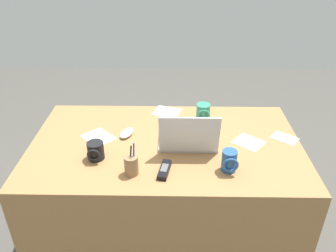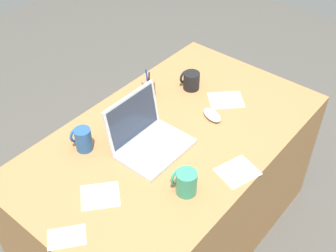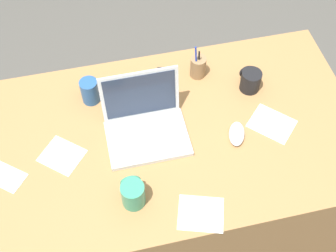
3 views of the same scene
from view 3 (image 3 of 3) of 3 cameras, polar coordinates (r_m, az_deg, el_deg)
The scene contains 13 objects.
ground_plane at distance 2.37m, azimuth 0.90°, elevation -10.55°, with size 6.00×6.00×0.00m, color #4C4944.
desk at distance 2.05m, azimuth 1.03°, elevation -6.44°, with size 1.46×0.86×0.71m, color #9E7042.
laptop at distance 1.71m, azimuth -2.94°, elevation 0.27°, with size 0.31×0.26×0.23m.
computer_mouse at distance 1.74m, azimuth 8.79°, elevation -0.99°, with size 0.06×0.11×0.03m, color white.
coffee_mug_white at distance 1.56m, azimuth -4.52°, elevation -8.60°, with size 0.08×0.10×0.10m.
coffee_mug_tall at distance 1.83m, azimuth -10.01°, elevation 4.54°, with size 0.08×0.08×0.11m.
coffee_mug_spare at distance 1.88m, azimuth 10.50°, elevation 5.79°, with size 0.08×0.09×0.09m.
cordless_phone at distance 1.89m, azimuth -0.75°, elevation 5.74°, with size 0.07×0.15×0.03m.
pen_holder at distance 1.90m, azimuth 3.87°, elevation 7.60°, with size 0.07×0.07×0.17m.
paper_note_near_laptop at distance 1.74m, azimuth -20.03°, elevation -6.15°, with size 0.14×0.09×0.00m, color white.
paper_note_left at distance 1.81m, azimuth 13.15°, elevation 0.29°, with size 0.17×0.13×0.00m, color white.
paper_note_right at distance 1.58m, azimuth 4.27°, elevation -11.13°, with size 0.16×0.13×0.00m, color white.
paper_note_front at distance 1.73m, azimuth -13.43°, elevation -3.71°, with size 0.15×0.13×0.00m, color white.
Camera 3 is at (-0.25, -0.94, 2.16)m, focal length 47.58 mm.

